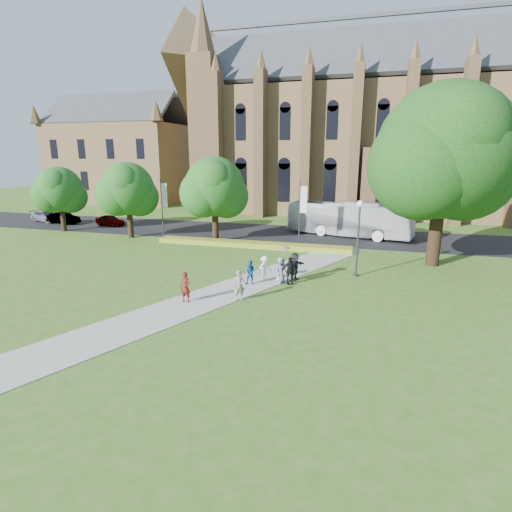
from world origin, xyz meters
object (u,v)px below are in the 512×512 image
(tour_coach, at_px, (349,219))
(car_2, at_px, (46,216))
(pedestrian_0, at_px, (185,287))
(car_0, at_px, (110,220))
(large_tree, at_px, (444,152))
(car_1, at_px, (63,218))
(streetlamp, at_px, (359,229))

(tour_coach, bearing_deg, car_2, 105.82)
(pedestrian_0, bearing_deg, car_0, 133.93)
(large_tree, height_order, car_0, large_tree)
(car_1, bearing_deg, pedestrian_0, -121.09)
(tour_coach, relative_size, pedestrian_0, 7.19)
(car_2, bearing_deg, streetlamp, -94.63)
(streetlamp, height_order, car_2, streetlamp)
(large_tree, relative_size, car_1, 3.17)
(large_tree, distance_m, tour_coach, 13.43)
(streetlamp, relative_size, car_2, 1.17)
(car_1, xyz_separation_m, pedestrian_0, (25.84, -20.33, 0.21))
(large_tree, xyz_separation_m, car_2, (-43.79, 8.76, -7.70))
(car_2, height_order, pedestrian_0, pedestrian_0)
(car_0, xyz_separation_m, car_1, (-6.35, -0.26, 0.05))
(large_tree, bearing_deg, car_2, 168.68)
(car_2, bearing_deg, car_1, -89.15)
(streetlamp, relative_size, car_1, 1.26)
(car_2, bearing_deg, car_0, -78.74)
(large_tree, bearing_deg, streetlamp, -140.71)
(car_2, distance_m, pedestrian_0, 36.02)
(pedestrian_0, bearing_deg, large_tree, 40.70)
(car_1, bearing_deg, tour_coach, -80.23)
(large_tree, bearing_deg, tour_coach, 125.49)
(car_2, bearing_deg, large_tree, -86.84)
(streetlamp, xyz_separation_m, car_0, (-28.63, 12.72, -2.64))
(streetlamp, relative_size, pedestrian_0, 2.98)
(large_tree, height_order, tour_coach, large_tree)
(tour_coach, relative_size, car_1, 3.03)
(car_1, bearing_deg, large_tree, -94.02)
(car_1, height_order, car_2, car_1)
(tour_coach, xyz_separation_m, car_2, (-37.00, -0.76, -1.11))
(large_tree, distance_m, pedestrian_0, 20.55)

